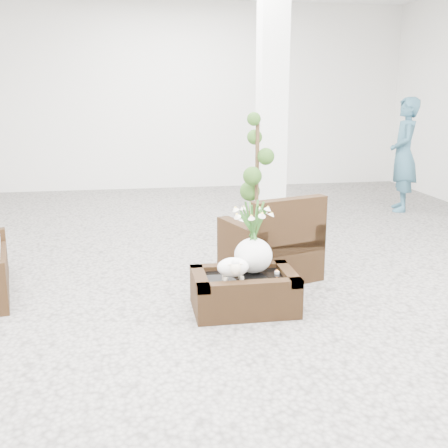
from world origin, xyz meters
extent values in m
plane|color=gray|center=(0.00, 0.00, 0.00)|extent=(11.00, 11.00, 0.00)
cube|color=white|center=(1.20, 2.80, 1.75)|extent=(0.40, 0.40, 3.50)
cube|color=#321F0E|center=(0.07, -0.79, 0.16)|extent=(0.90, 0.60, 0.31)
ellipsoid|color=white|center=(-0.05, -0.89, 0.42)|extent=(0.28, 0.23, 0.21)
cylinder|color=white|center=(0.37, -0.77, 0.33)|extent=(0.04, 0.04, 0.03)
cube|color=#321F0E|center=(0.51, 0.07, 0.44)|extent=(1.03, 1.01, 0.88)
imported|color=#30576A|center=(3.36, 2.82, 0.89)|extent=(0.62, 0.76, 1.79)
camera|label=1|loc=(-0.87, -5.27, 1.92)|focal=44.14mm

